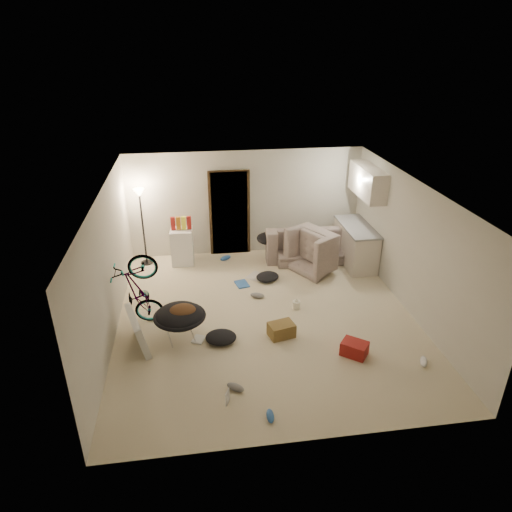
{
  "coord_description": "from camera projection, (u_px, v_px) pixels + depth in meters",
  "views": [
    {
      "loc": [
        -1.23,
        -7.21,
        4.78
      ],
      "look_at": [
        -0.11,
        0.6,
        1.0
      ],
      "focal_mm": 32.0,
      "sensor_mm": 36.0,
      "label": 1
    }
  ],
  "objects": [
    {
      "name": "bicycle",
      "position": [
        140.0,
        306.0,
        8.25
      ],
      "size": [
        1.52,
        0.68,
        0.87
      ],
      "primitive_type": "imported",
      "rotation": [
        0.0,
        -0.17,
        1.56
      ],
      "color": "black",
      "rests_on": "floor"
    },
    {
      "name": "wall_front",
      "position": [
        308.0,
        366.0,
        5.44
      ],
      "size": [
        5.5,
        0.02,
        2.5
      ],
      "primitive_type": "cube",
      "color": "beige",
      "rests_on": "floor"
    },
    {
      "name": "drink_case_a",
      "position": [
        281.0,
        330.0,
        8.05
      ],
      "size": [
        0.5,
        0.41,
        0.25
      ],
      "primitive_type": "cube",
      "rotation": [
        0.0,
        0.0,
        0.24
      ],
      "color": "brown",
      "rests_on": "floor"
    },
    {
      "name": "floor_lamp",
      "position": [
        141.0,
        211.0,
        10.16
      ],
      "size": [
        0.28,
        0.28,
        1.81
      ],
      "color": "black",
      "rests_on": "floor"
    },
    {
      "name": "snack_box_2",
      "position": [
        184.0,
        223.0,
        10.32
      ],
      "size": [
        0.11,
        0.08,
        0.3
      ],
      "primitive_type": "cube",
      "rotation": [
        0.0,
        0.0,
        -0.14
      ],
      "color": "yellow",
      "rests_on": "mini_fridge"
    },
    {
      "name": "snack_box_0",
      "position": [
        173.0,
        223.0,
        10.29
      ],
      "size": [
        0.11,
        0.08,
        0.3
      ],
      "primitive_type": "cube",
      "rotation": [
        0.0,
        0.0,
        0.1
      ],
      "color": "maroon",
      "rests_on": "mini_fridge"
    },
    {
      "name": "snack_box_1",
      "position": [
        178.0,
        223.0,
        10.3
      ],
      "size": [
        0.1,
        0.07,
        0.3
      ],
      "primitive_type": "cube",
      "rotation": [
        0.0,
        0.0,
        -0.01
      ],
      "color": "#BB7217",
      "rests_on": "mini_fridge"
    },
    {
      "name": "wall_back",
      "position": [
        246.0,
        203.0,
        10.81
      ],
      "size": [
        5.5,
        0.02,
        2.5
      ],
      "primitive_type": "cube",
      "color": "beige",
      "rests_on": "floor"
    },
    {
      "name": "newspaper",
      "position": [
        260.0,
        277.0,
        10.08
      ],
      "size": [
        0.69,
        0.67,
        0.01
      ],
      "primitive_type": "cube",
      "rotation": [
        0.0,
        0.0,
        0.87
      ],
      "color": "beige",
      "rests_on": "floor"
    },
    {
      "name": "doorway",
      "position": [
        229.0,
        213.0,
        10.82
      ],
      "size": [
        0.85,
        0.1,
        2.04
      ],
      "primitive_type": "cube",
      "color": "black",
      "rests_on": "floor"
    },
    {
      "name": "tv_box",
      "position": [
        138.0,
        331.0,
        7.72
      ],
      "size": [
        0.49,
        0.95,
        0.62
      ],
      "primitive_type": "cube",
      "rotation": [
        0.0,
        -0.21,
        0.29
      ],
      "color": "silver",
      "rests_on": "floor"
    },
    {
      "name": "juicer",
      "position": [
        296.0,
        304.0,
        8.89
      ],
      "size": [
        0.15,
        0.15,
        0.22
      ],
      "color": "white",
      "rests_on": "floor"
    },
    {
      "name": "kitchen_counter",
      "position": [
        355.0,
        245.0,
        10.57
      ],
      "size": [
        0.6,
        1.5,
        0.88
      ],
      "primitive_type": "cube",
      "color": "beige",
      "rests_on": "floor"
    },
    {
      "name": "mini_fridge",
      "position": [
        182.0,
        246.0,
        10.56
      ],
      "size": [
        0.52,
        0.52,
        0.84
      ],
      "primitive_type": "cube",
      "rotation": [
        0.0,
        0.0,
        -0.05
      ],
      "color": "white",
      "rests_on": "floor"
    },
    {
      "name": "shoe_3",
      "position": [
        235.0,
        387.0,
        6.83
      ],
      "size": [
        0.31,
        0.27,
        0.11
      ],
      "primitive_type": "ellipsoid",
      "rotation": [
        0.0,
        0.0,
        -0.63
      ],
      "color": "slate",
      "rests_on": "floor"
    },
    {
      "name": "wall_left",
      "position": [
        107.0,
        267.0,
        7.77
      ],
      "size": [
        0.02,
        6.0,
        2.5
      ],
      "primitive_type": "cube",
      "color": "beige",
      "rests_on": "floor"
    },
    {
      "name": "door_trim",
      "position": [
        230.0,
        214.0,
        10.8
      ],
      "size": [
        0.97,
        0.04,
        2.1
      ],
      "primitive_type": "cube",
      "color": "#302110",
      "rests_on": "floor"
    },
    {
      "name": "clothes_lump_a",
      "position": [
        221.0,
        337.0,
        7.92
      ],
      "size": [
        0.6,
        0.53,
        0.17
      ],
      "primitive_type": "ellipsoid",
      "rotation": [
        0.0,
        0.0,
        -0.13
      ],
      "color": "black",
      "rests_on": "floor"
    },
    {
      "name": "drink_case_b",
      "position": [
        354.0,
        349.0,
        7.57
      ],
      "size": [
        0.51,
        0.5,
        0.24
      ],
      "primitive_type": "cube",
      "rotation": [
        0.0,
        0.0,
        -0.67
      ],
      "color": "maroon",
      "rests_on": "floor"
    },
    {
      "name": "ceiling",
      "position": [
        267.0,
        189.0,
        7.58
      ],
      "size": [
        5.5,
        6.0,
        0.02
      ],
      "primitive_type": "cube",
      "color": "white",
      "rests_on": "wall_back"
    },
    {
      "name": "book_white",
      "position": [
        199.0,
        339.0,
        7.99
      ],
      "size": [
        0.27,
        0.31,
        0.02
      ],
      "primitive_type": "cube",
      "rotation": [
        0.0,
        0.0,
        -0.4
      ],
      "color": "silver",
      "rests_on": "floor"
    },
    {
      "name": "sofa_drape",
      "position": [
        269.0,
        238.0,
        10.68
      ],
      "size": [
        0.65,
        0.57,
        0.28
      ],
      "primitive_type": "ellipsoid",
      "rotation": [
        0.0,
        0.0,
        -0.22
      ],
      "color": "black",
      "rests_on": "sofa"
    },
    {
      "name": "shoe_0",
      "position": [
        225.0,
        258.0,
        10.84
      ],
      "size": [
        0.32,
        0.26,
        0.11
      ],
      "primitive_type": "ellipsoid",
      "rotation": [
        0.0,
        0.0,
        0.57
      ],
      "color": "#3264B5",
      "rests_on": "floor"
    },
    {
      "name": "book_asset",
      "position": [
        226.0,
        406.0,
        6.54
      ],
      "size": [
        0.27,
        0.24,
        0.02
      ],
      "primitive_type": "imported",
      "rotation": [
        0.0,
        0.0,
        1.15
      ],
      "color": "maroon",
      "rests_on": "floor"
    },
    {
      "name": "sofa",
      "position": [
        308.0,
        245.0,
        10.9
      ],
      "size": [
        2.07,
        0.87,
        0.6
      ],
      "primitive_type": "imported",
      "rotation": [
        0.0,
        0.0,
        3.11
      ],
      "color": "#3C443B",
      "rests_on": "floor"
    },
    {
      "name": "book_blue",
      "position": [
        242.0,
        284.0,
        9.77
      ],
      "size": [
        0.31,
        0.38,
        0.03
      ],
      "primitive_type": "cube",
      "rotation": [
        0.0,
        0.0,
        0.23
      ],
      "color": "#3264B5",
      "rests_on": "floor"
    },
    {
      "name": "kitchen_uppers",
      "position": [
        368.0,
        182.0,
        9.94
      ],
      "size": [
        0.38,
        1.4,
        0.65
      ],
      "primitive_type": "cube",
      "color": "beige",
      "rests_on": "wall_right"
    },
    {
      "name": "saucer_chair",
      "position": [
        180.0,
        320.0,
        7.87
      ],
      "size": [
        0.9,
        0.9,
        0.64
      ],
      "color": "silver",
      "rests_on": "floor"
    },
    {
      "name": "shoe_2",
      "position": [
        270.0,
        416.0,
        6.32
      ],
      "size": [
        0.12,
        0.26,
        0.1
      ],
      "primitive_type": "ellipsoid",
      "rotation": [
        0.0,
        0.0,
        1.53
      ],
      "color": "#3264B5",
      "rests_on": "floor"
    },
    {
      "name": "counter_top",
      "position": [
        357.0,
        227.0,
        10.37
      ],
      "size": [
        0.64,
        1.54,
        0.04
      ],
      "primitive_type": "cube",
      "color": "gray",
      "rests_on": "kitchen_counter"
    },
    {
      "name": "snack_box_3",
      "position": [
        189.0,
        223.0,
        10.33
      ],
      "size": [
        0.1,
        0.07,
        0.3
      ],
      "primitive_type": "cube",
      "rotation": [
        0.0,
        0.0,
        0.01
      ],
      "color": "maroon",
      "rests_on": "mini_fridge"
    },
    {
      "name": "shoe_1",
      "position": [
        257.0,
        295.0,
        9.27
      ],
      "size": [
        0.32,
        0.22,
        0.11
      ],
      "primitive_type": "ellipsoid",
      "rotation": [
        0.0,
        0.0,
        -0.38
      ],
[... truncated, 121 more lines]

